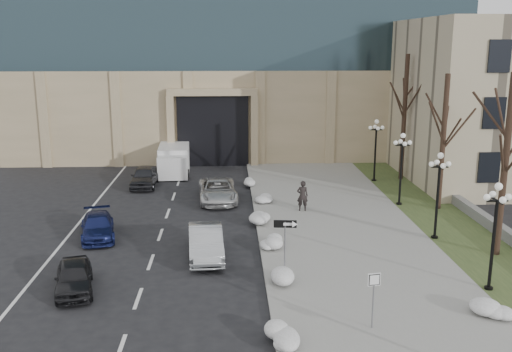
# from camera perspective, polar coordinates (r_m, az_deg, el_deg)

# --- Properties ---
(sidewalk) EXTENTS (9.00, 40.00, 0.12)m
(sidewalk) POSITION_cam_1_polar(r_m,az_deg,el_deg) (32.29, 8.44, -5.46)
(sidewalk) COLOR gray
(sidewalk) RESTS_ON ground
(curb) EXTENTS (0.30, 40.00, 0.14)m
(curb) POSITION_cam_1_polar(r_m,az_deg,el_deg) (31.73, 0.40, -5.63)
(curb) COLOR gray
(curb) RESTS_ON ground
(grass_strip) EXTENTS (4.00, 40.00, 0.10)m
(grass_strip) POSITION_cam_1_polar(r_m,az_deg,el_deg) (34.14, 19.25, -5.05)
(grass_strip) COLOR #354723
(grass_strip) RESTS_ON ground
(stone_wall) EXTENTS (0.50, 30.00, 0.70)m
(stone_wall) POSITION_cam_1_polar(r_m,az_deg,el_deg) (36.58, 21.04, -3.50)
(stone_wall) COLOR slate
(stone_wall) RESTS_ON ground
(car_a) EXTENTS (2.33, 4.00, 1.28)m
(car_a) POSITION_cam_1_polar(r_m,az_deg,el_deg) (25.69, -17.75, -9.59)
(car_a) COLOR black
(car_a) RESTS_ON ground
(car_b) EXTENTS (1.96, 4.78, 1.54)m
(car_b) POSITION_cam_1_polar(r_m,az_deg,el_deg) (28.24, -5.04, -6.60)
(car_b) COLOR #A5A9AC
(car_b) RESTS_ON ground
(car_c) EXTENTS (2.61, 4.51, 1.23)m
(car_c) POSITION_cam_1_polar(r_m,az_deg,el_deg) (32.11, -15.56, -4.88)
(car_c) COLOR navy
(car_c) RESTS_ON ground
(car_d) EXTENTS (2.77, 5.40, 1.46)m
(car_d) POSITION_cam_1_polar(r_m,az_deg,el_deg) (37.94, -3.85, -1.45)
(car_d) COLOR beige
(car_d) RESTS_ON ground
(car_e) EXTENTS (1.78, 4.39, 1.49)m
(car_e) POSITION_cam_1_polar(r_m,az_deg,el_deg) (42.49, -11.09, -0.05)
(car_e) COLOR #2B2B30
(car_e) RESTS_ON ground
(pedestrian) EXTENTS (0.72, 0.50, 1.91)m
(pedestrian) POSITION_cam_1_polar(r_m,az_deg,el_deg) (35.36, 4.67, -1.99)
(pedestrian) COLOR black
(pedestrian) RESTS_ON sidewalk
(box_truck) EXTENTS (2.69, 6.91, 2.16)m
(box_truck) POSITION_cam_1_polar(r_m,az_deg,el_deg) (46.72, -8.18, 1.64)
(box_truck) COLOR silver
(box_truck) RESTS_ON ground
(one_way_sign) EXTENTS (1.05, 0.29, 2.81)m
(one_way_sign) POSITION_cam_1_polar(r_m,az_deg,el_deg) (24.94, 3.32, -5.53)
(one_way_sign) COLOR slate
(one_way_sign) RESTS_ON ground
(keep_sign) EXTENTS (0.48, 0.12, 2.25)m
(keep_sign) POSITION_cam_1_polar(r_m,az_deg,el_deg) (21.38, 11.70, -10.98)
(keep_sign) COLOR slate
(keep_sign) RESTS_ON ground
(snow_clump_b) EXTENTS (1.10, 1.60, 0.36)m
(snow_clump_b) POSITION_cam_1_polar(r_m,az_deg,el_deg) (20.67, 2.87, -15.81)
(snow_clump_b) COLOR white
(snow_clump_b) RESTS_ON sidewalk
(snow_clump_c) EXTENTS (1.10, 1.60, 0.36)m
(snow_clump_c) POSITION_cam_1_polar(r_m,az_deg,el_deg) (25.41, 2.25, -10.02)
(snow_clump_c) COLOR white
(snow_clump_c) RESTS_ON sidewalk
(snow_clump_d) EXTENTS (1.10, 1.60, 0.36)m
(snow_clump_d) POSITION_cam_1_polar(r_m,az_deg,el_deg) (29.51, 1.63, -6.64)
(snow_clump_d) COLOR white
(snow_clump_d) RESTS_ON sidewalk
(snow_clump_e) EXTENTS (1.10, 1.60, 0.36)m
(snow_clump_e) POSITION_cam_1_polar(r_m,az_deg,el_deg) (33.28, 0.44, -4.30)
(snow_clump_e) COLOR white
(snow_clump_e) RESTS_ON sidewalk
(snow_clump_f) EXTENTS (1.10, 1.60, 0.36)m
(snow_clump_f) POSITION_cam_1_polar(r_m,az_deg,el_deg) (37.53, 0.59, -2.26)
(snow_clump_f) COLOR white
(snow_clump_f) RESTS_ON sidewalk
(snow_clump_g) EXTENTS (1.10, 1.60, 0.36)m
(snow_clump_g) POSITION_cam_1_polar(r_m,az_deg,el_deg) (41.78, -0.16, -0.65)
(snow_clump_g) COLOR white
(snow_clump_g) RESTS_ON sidewalk
(snow_clump_h) EXTENTS (1.10, 1.60, 0.36)m
(snow_clump_h) POSITION_cam_1_polar(r_m,az_deg,el_deg) (24.25, 22.96, -12.31)
(snow_clump_h) COLOR white
(snow_clump_h) RESTS_ON sidewalk
(lamppost_a) EXTENTS (1.18, 1.18, 4.76)m
(lamppost_a) POSITION_cam_1_polar(r_m,az_deg,el_deg) (25.62, 22.80, -4.28)
(lamppost_a) COLOR black
(lamppost_a) RESTS_ON ground
(lamppost_b) EXTENTS (1.18, 1.18, 4.76)m
(lamppost_b) POSITION_cam_1_polar(r_m,az_deg,el_deg) (31.38, 17.79, -0.78)
(lamppost_b) COLOR black
(lamppost_b) RESTS_ON ground
(lamppost_c) EXTENTS (1.18, 1.18, 4.76)m
(lamppost_c) POSITION_cam_1_polar(r_m,az_deg,el_deg) (37.38, 14.36, 1.63)
(lamppost_c) COLOR black
(lamppost_c) RESTS_ON ground
(lamppost_d) EXTENTS (1.18, 1.18, 4.76)m
(lamppost_d) POSITION_cam_1_polar(r_m,az_deg,el_deg) (43.52, 11.89, 3.36)
(lamppost_d) COLOR black
(lamppost_d) RESTS_ON ground
(tree_near) EXTENTS (3.20, 3.20, 9.00)m
(tree_near) POSITION_cam_1_polar(r_m,az_deg,el_deg) (29.48, 23.86, 3.32)
(tree_near) COLOR black
(tree_near) RESTS_ON ground
(tree_mid) EXTENTS (3.20, 3.20, 8.50)m
(tree_mid) POSITION_cam_1_polar(r_m,az_deg,el_deg) (36.77, 18.32, 5.03)
(tree_mid) COLOR black
(tree_mid) RESTS_ON ground
(tree_far) EXTENTS (3.20, 3.20, 9.50)m
(tree_far) POSITION_cam_1_polar(r_m,az_deg,el_deg) (44.20, 14.70, 7.39)
(tree_far) COLOR black
(tree_far) RESTS_ON ground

